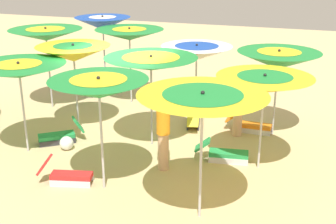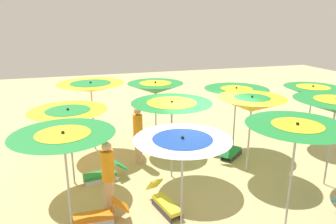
{
  "view_description": "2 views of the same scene",
  "coord_description": "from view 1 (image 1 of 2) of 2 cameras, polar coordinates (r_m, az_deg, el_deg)",
  "views": [
    {
      "loc": [
        4.72,
        -10.09,
        4.67
      ],
      "look_at": [
        1.57,
        -0.76,
        1.09
      ],
      "focal_mm": 47.84,
      "sensor_mm": 36.0,
      "label": 1
    },
    {
      "loc": [
        3.55,
        7.68,
        4.47
      ],
      "look_at": [
        0.68,
        -1.69,
        1.57
      ],
      "focal_mm": 33.74,
      "sensor_mm": 36.0,
      "label": 2
    }
  ],
  "objects": [
    {
      "name": "ground",
      "position": [
        12.09,
        -5.94,
        -2.94
      ],
      "size": [
        37.78,
        37.78,
        0.04
      ],
      "primitive_type": "cube",
      "color": "#D1B57F"
    },
    {
      "name": "beach_umbrella_1",
      "position": [
        10.93,
        -18.46,
        5.0
      ],
      "size": [
        2.18,
        2.18,
        2.26
      ],
      "color": "#B2B2B7",
      "rests_on": "ground"
    },
    {
      "name": "beach_umbrella_2",
      "position": [
        8.71,
        -8.8,
        2.99
      ],
      "size": [
        1.94,
        1.94,
        2.4
      ],
      "color": "#B2B2B7",
      "rests_on": "ground"
    },
    {
      "name": "beach_umbrella_3",
      "position": [
        7.58,
        4.42,
        1.23
      ],
      "size": [
        2.25,
        2.25,
        2.45
      ],
      "color": "#B2B2B7",
      "rests_on": "ground"
    },
    {
      "name": "beach_umbrella_4",
      "position": [
        14.0,
        -15.29,
        9.49
      ],
      "size": [
        2.18,
        2.18,
        2.51
      ],
      "color": "#B2B2B7",
      "rests_on": "ground"
    },
    {
      "name": "beach_umbrella_5",
      "position": [
        12.04,
        -11.95,
        7.33
      ],
      "size": [
        1.96,
        1.96,
        2.38
      ],
      "color": "#B2B2B7",
      "rests_on": "ground"
    },
    {
      "name": "beach_umbrella_6",
      "position": [
        10.77,
        -2.18,
        6.21
      ],
      "size": [
        2.26,
        2.26,
        2.32
      ],
      "color": "#B2B2B7",
      "rests_on": "ground"
    },
    {
      "name": "beach_umbrella_7",
      "position": [
        9.75,
        12.18,
        3.49
      ],
      "size": [
        2.08,
        2.08,
        2.21
      ],
      "color": "#B2B2B7",
      "rests_on": "ground"
    },
    {
      "name": "beach_umbrella_8",
      "position": [
        15.72,
        -8.31,
        11.12
      ],
      "size": [
        1.91,
        1.91,
        2.57
      ],
      "color": "#B2B2B7",
      "rests_on": "ground"
    },
    {
      "name": "beach_umbrella_9",
      "position": [
        14.04,
        -4.93,
        9.81
      ],
      "size": [
        2.13,
        2.13,
        2.43
      ],
      "color": "#B2B2B7",
      "rests_on": "ground"
    },
    {
      "name": "beach_umbrella_10",
      "position": [
        12.81,
        3.67,
        7.58
      ],
      "size": [
        2.04,
        2.04,
        2.18
      ],
      "color": "#B2B2B7",
      "rests_on": "ground"
    },
    {
      "name": "beach_umbrella_11",
      "position": [
        11.77,
        13.9,
        6.45
      ],
      "size": [
        2.11,
        2.11,
        2.31
      ],
      "color": "#B2B2B7",
      "rests_on": "ground"
    },
    {
      "name": "lounger_0",
      "position": [
        15.65,
        -8.97,
        3.16
      ],
      "size": [
        0.41,
        1.3,
        0.55
      ],
      "rotation": [
        0.0,
        0.0,
        7.82
      ],
      "color": "#333338",
      "rests_on": "ground"
    },
    {
      "name": "lounger_1",
      "position": [
        12.55,
        3.27,
        -0.89
      ],
      "size": [
        0.61,
        1.34,
        0.62
      ],
      "rotation": [
        0.0,
        0.0,
        8.08
      ],
      "color": "#333338",
      "rests_on": "ground"
    },
    {
      "name": "lounger_2",
      "position": [
        9.75,
        -12.72,
        -7.82
      ],
      "size": [
        1.19,
        0.59,
        0.62
      ],
      "rotation": [
        0.0,
        0.0,
        6.53
      ],
      "color": "silver",
      "rests_on": "ground"
    },
    {
      "name": "lounger_3",
      "position": [
        10.57,
        7.24,
        -5.22
      ],
      "size": [
        1.29,
        0.54,
        0.52
      ],
      "rotation": [
        0.0,
        0.0,
        6.44
      ],
      "color": "silver",
      "rests_on": "ground"
    },
    {
      "name": "lounger_4",
      "position": [
        12.33,
        10.55,
        -1.62
      ],
      "size": [
        1.24,
        0.36,
        0.54
      ],
      "rotation": [
        0.0,
        0.0,
        6.27
      ],
      "color": "silver",
      "rests_on": "ground"
    },
    {
      "name": "lounger_5",
      "position": [
        11.79,
        -13.59,
        -2.84
      ],
      "size": [
        1.13,
        0.99,
        0.63
      ],
      "rotation": [
        0.0,
        0.0,
        3.8
      ],
      "color": "#333338",
      "rests_on": "ground"
    },
    {
      "name": "beachgoer_0",
      "position": [
        9.79,
        -0.61,
        -2.11
      ],
      "size": [
        0.3,
        0.3,
        1.86
      ],
      "rotation": [
        0.0,
        0.0,
        4.17
      ],
      "color": "#D8A87F",
      "rests_on": "ground"
    },
    {
      "name": "beachgoer_1",
      "position": [
        11.77,
        8.99,
        1.35
      ],
      "size": [
        0.3,
        0.3,
        1.81
      ],
      "rotation": [
        0.0,
        0.0,
        0.11
      ],
      "color": "#D8A87F",
      "rests_on": "ground"
    },
    {
      "name": "beach_ball",
      "position": [
        11.35,
        -12.8,
        -3.89
      ],
      "size": [
        0.34,
        0.34,
        0.34
      ],
      "primitive_type": "sphere",
      "color": "white",
      "rests_on": "ground"
    }
  ]
}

